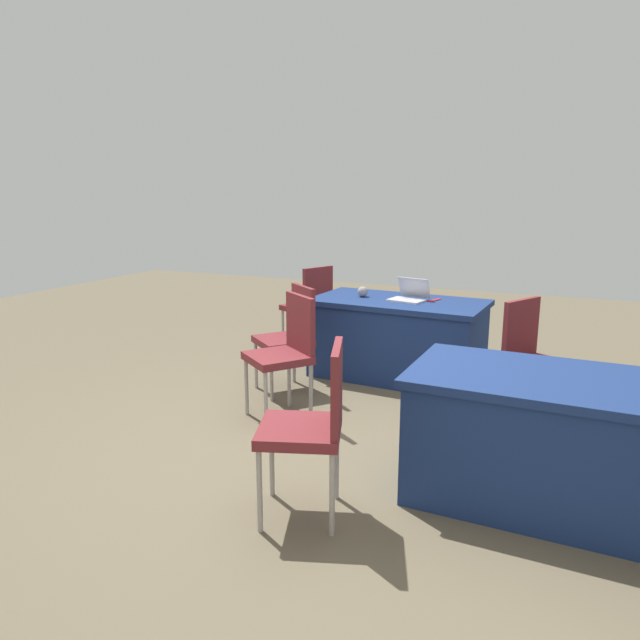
{
  "coord_description": "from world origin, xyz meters",
  "views": [
    {
      "loc": [
        -1.61,
        3.43,
        1.77
      ],
      "look_at": [
        -0.04,
        -0.14,
        0.9
      ],
      "focal_mm": 32.68,
      "sensor_mm": 36.0,
      "label": 1
    }
  ],
  "objects_px": {
    "chair_back_row": "(313,419)",
    "yarn_ball": "(363,292)",
    "table_foreground": "(397,338)",
    "laptop_silver": "(409,296)",
    "table_mid_right": "(569,443)",
    "chair_aisle": "(310,302)",
    "chair_by_pillar": "(290,332)",
    "scissors_red": "(434,300)",
    "chair_near_front": "(534,355)",
    "chair_tucked_right": "(286,348)"
  },
  "relations": [
    {
      "from": "table_mid_right",
      "to": "chair_aisle",
      "type": "relative_size",
      "value": 1.91
    },
    {
      "from": "laptop_silver",
      "to": "scissors_red",
      "type": "xyz_separation_m",
      "value": [
        -0.22,
        -0.09,
        -0.04
      ]
    },
    {
      "from": "yarn_ball",
      "to": "chair_by_pillar",
      "type": "bearing_deg",
      "value": 63.77
    },
    {
      "from": "table_foreground",
      "to": "chair_tucked_right",
      "type": "distance_m",
      "value": 1.46
    },
    {
      "from": "scissors_red",
      "to": "chair_tucked_right",
      "type": "bearing_deg",
      "value": -10.37
    },
    {
      "from": "chair_by_pillar",
      "to": "table_mid_right",
      "type": "bearing_deg",
      "value": -166.59
    },
    {
      "from": "table_foreground",
      "to": "table_mid_right",
      "type": "height_order",
      "value": "same"
    },
    {
      "from": "yarn_ball",
      "to": "scissors_red",
      "type": "bearing_deg",
      "value": -173.41
    },
    {
      "from": "chair_back_row",
      "to": "yarn_ball",
      "type": "xyz_separation_m",
      "value": [
        0.66,
        -2.62,
        0.24
      ]
    },
    {
      "from": "table_mid_right",
      "to": "yarn_ball",
      "type": "relative_size",
      "value": 18.04
    },
    {
      "from": "chair_aisle",
      "to": "table_mid_right",
      "type": "bearing_deg",
      "value": -108.94
    },
    {
      "from": "chair_aisle",
      "to": "chair_by_pillar",
      "type": "bearing_deg",
      "value": -139.21
    },
    {
      "from": "chair_aisle",
      "to": "laptop_silver",
      "type": "distance_m",
      "value": 1.42
    },
    {
      "from": "table_mid_right",
      "to": "chair_tucked_right",
      "type": "height_order",
      "value": "chair_tucked_right"
    },
    {
      "from": "chair_back_row",
      "to": "yarn_ball",
      "type": "distance_m",
      "value": 2.71
    },
    {
      "from": "chair_tucked_right",
      "to": "laptop_silver",
      "type": "height_order",
      "value": "chair_tucked_right"
    },
    {
      "from": "table_mid_right",
      "to": "chair_aisle",
      "type": "xyz_separation_m",
      "value": [
        2.75,
        -2.5,
        0.16
      ]
    },
    {
      "from": "chair_tucked_right",
      "to": "yarn_ball",
      "type": "distance_m",
      "value": 1.41
    },
    {
      "from": "chair_by_pillar",
      "to": "laptop_silver",
      "type": "distance_m",
      "value": 1.19
    },
    {
      "from": "table_foreground",
      "to": "chair_by_pillar",
      "type": "xyz_separation_m",
      "value": [
        0.76,
        0.78,
        0.16
      ]
    },
    {
      "from": "chair_near_front",
      "to": "chair_aisle",
      "type": "xyz_separation_m",
      "value": [
        2.47,
        -1.36,
        -0.02
      ]
    },
    {
      "from": "chair_tucked_right",
      "to": "chair_near_front",
      "type": "bearing_deg",
      "value": -125.44
    },
    {
      "from": "table_mid_right",
      "to": "scissors_red",
      "type": "bearing_deg",
      "value": -58.51
    },
    {
      "from": "table_foreground",
      "to": "yarn_ball",
      "type": "relative_size",
      "value": 16.61
    },
    {
      "from": "chair_back_row",
      "to": "scissors_red",
      "type": "height_order",
      "value": "chair_back_row"
    },
    {
      "from": "yarn_ball",
      "to": "laptop_silver",
      "type": "bearing_deg",
      "value": 179.06
    },
    {
      "from": "chair_near_front",
      "to": "yarn_ball",
      "type": "xyz_separation_m",
      "value": [
        1.66,
        -0.81,
        0.24
      ]
    },
    {
      "from": "chair_by_pillar",
      "to": "scissors_red",
      "type": "height_order",
      "value": "chair_by_pillar"
    },
    {
      "from": "chair_near_front",
      "to": "chair_tucked_right",
      "type": "height_order",
      "value": "chair_tucked_right"
    },
    {
      "from": "laptop_silver",
      "to": "scissors_red",
      "type": "height_order",
      "value": "laptop_silver"
    },
    {
      "from": "table_mid_right",
      "to": "laptop_silver",
      "type": "xyz_separation_m",
      "value": [
        1.47,
        -1.94,
        0.41
      ]
    },
    {
      "from": "table_mid_right",
      "to": "chair_aisle",
      "type": "bearing_deg",
      "value": -42.27
    },
    {
      "from": "table_mid_right",
      "to": "chair_back_row",
      "type": "xyz_separation_m",
      "value": [
        1.27,
        0.67,
        0.19
      ]
    },
    {
      "from": "yarn_ball",
      "to": "scissors_red",
      "type": "relative_size",
      "value": 0.56
    },
    {
      "from": "table_mid_right",
      "to": "laptop_silver",
      "type": "relative_size",
      "value": 4.85
    },
    {
      "from": "table_mid_right",
      "to": "laptop_silver",
      "type": "height_order",
      "value": "laptop_silver"
    },
    {
      "from": "yarn_ball",
      "to": "scissors_red",
      "type": "height_order",
      "value": "yarn_ball"
    },
    {
      "from": "chair_aisle",
      "to": "scissors_red",
      "type": "height_order",
      "value": "chair_aisle"
    },
    {
      "from": "table_foreground",
      "to": "chair_by_pillar",
      "type": "bearing_deg",
      "value": 45.49
    },
    {
      "from": "laptop_silver",
      "to": "chair_back_row",
      "type": "bearing_deg",
      "value": 107.04
    },
    {
      "from": "table_foreground",
      "to": "table_mid_right",
      "type": "xyz_separation_m",
      "value": [
        -1.56,
        1.93,
        0.0
      ]
    },
    {
      "from": "chair_near_front",
      "to": "chair_back_row",
      "type": "distance_m",
      "value": 2.07
    },
    {
      "from": "chair_near_front",
      "to": "chair_tucked_right",
      "type": "bearing_deg",
      "value": -44.65
    },
    {
      "from": "table_foreground",
      "to": "chair_aisle",
      "type": "bearing_deg",
      "value": -25.72
    },
    {
      "from": "chair_by_pillar",
      "to": "chair_back_row",
      "type": "bearing_deg",
      "value": 159.65
    },
    {
      "from": "table_foreground",
      "to": "chair_near_front",
      "type": "relative_size",
      "value": 1.72
    },
    {
      "from": "chair_aisle",
      "to": "chair_near_front",
      "type": "bearing_deg",
      "value": -95.55
    },
    {
      "from": "chair_aisle",
      "to": "yarn_ball",
      "type": "height_order",
      "value": "chair_aisle"
    },
    {
      "from": "table_foreground",
      "to": "laptop_silver",
      "type": "distance_m",
      "value": 0.43
    },
    {
      "from": "table_foreground",
      "to": "laptop_silver",
      "type": "relative_size",
      "value": 4.47
    }
  ]
}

